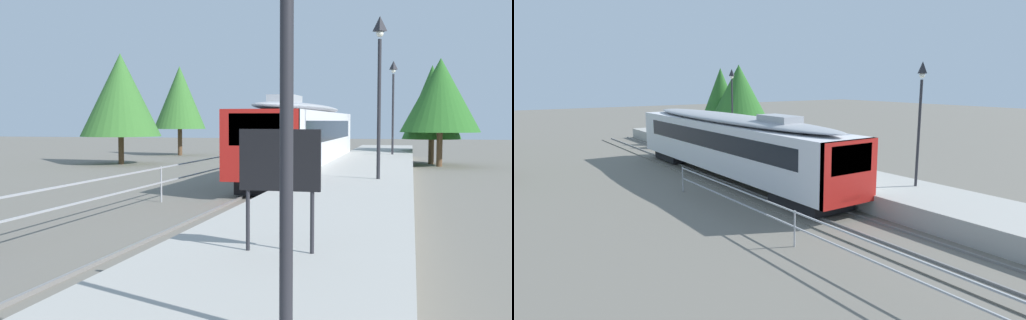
# 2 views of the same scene
# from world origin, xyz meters

# --- Properties ---
(ground_plane) EXTENTS (160.00, 160.00, 0.00)m
(ground_plane) POSITION_xyz_m (-3.00, 22.00, 0.00)
(ground_plane) COLOR #6B665B
(track_rails) EXTENTS (3.20, 60.00, 0.14)m
(track_rails) POSITION_xyz_m (0.00, 22.00, 0.03)
(track_rails) COLOR #6B665B
(track_rails) RESTS_ON ground
(commuter_train) EXTENTS (2.82, 18.71, 3.74)m
(commuter_train) POSITION_xyz_m (0.00, 30.97, 2.14)
(commuter_train) COLOR silver
(commuter_train) RESTS_ON track_rails
(station_platform) EXTENTS (3.90, 60.00, 0.90)m
(station_platform) POSITION_xyz_m (3.25, 22.00, 0.45)
(station_platform) COLOR #A8A59E
(station_platform) RESTS_ON ground
(platform_lamp_mid_platform) EXTENTS (0.34, 0.34, 5.35)m
(platform_lamp_mid_platform) POSITION_xyz_m (4.06, 21.82, 4.62)
(platform_lamp_mid_platform) COLOR #232328
(platform_lamp_mid_platform) RESTS_ON station_platform
(platform_lamp_far_end) EXTENTS (0.34, 0.34, 5.35)m
(platform_lamp_far_end) POSITION_xyz_m (4.06, 37.76, 4.62)
(platform_lamp_far_end) COLOR #232328
(platform_lamp_far_end) RESTS_ON station_platform
(tree_distant_left) EXTENTS (3.79, 3.79, 6.47)m
(tree_distant_left) POSITION_xyz_m (6.38, 43.69, 4.05)
(tree_distant_left) COLOR brown
(tree_distant_left) RESTS_ON ground
(tree_distant_centre) EXTENTS (4.87, 4.87, 6.70)m
(tree_distant_centre) POSITION_xyz_m (6.81, 41.38, 4.41)
(tree_distant_centre) COLOR brown
(tree_distant_centre) RESTS_ON ground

